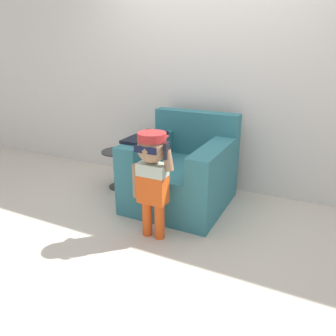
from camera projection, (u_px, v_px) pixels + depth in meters
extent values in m
plane|color=beige|center=(181.00, 205.00, 3.41)|extent=(10.00, 10.00, 0.00)
cube|color=silver|center=(209.00, 72.00, 3.53)|extent=(10.00, 0.05, 2.60)
cube|color=teal|center=(180.00, 185.00, 3.37)|extent=(0.93, 0.99, 0.44)
cube|color=teal|center=(196.00, 133.00, 3.56)|extent=(0.93, 0.16, 0.47)
cube|color=teal|center=(146.00, 150.00, 3.33)|extent=(0.22, 0.83, 0.25)
cube|color=teal|center=(212.00, 160.00, 3.03)|extent=(0.22, 0.83, 0.25)
cube|color=black|center=(145.00, 137.00, 3.28)|extent=(0.26, 0.54, 0.03)
cylinder|color=#E05119|center=(147.00, 218.00, 2.83)|extent=(0.09, 0.09, 0.33)
cylinder|color=#E05119|center=(160.00, 221.00, 2.78)|extent=(0.09, 0.09, 0.33)
cube|color=#E05119|center=(153.00, 189.00, 2.70)|extent=(0.24, 0.14, 0.24)
cube|color=#B7C6B2|center=(152.00, 169.00, 2.64)|extent=(0.24, 0.14, 0.10)
sphere|color=#997051|center=(152.00, 148.00, 2.58)|extent=(0.24, 0.24, 0.24)
cylinder|color=#B22828|center=(152.00, 137.00, 2.55)|extent=(0.23, 0.23, 0.07)
cube|color=#B22828|center=(158.00, 137.00, 2.65)|extent=(0.14, 0.11, 0.01)
cube|color=#0F1433|center=(145.00, 150.00, 2.48)|extent=(0.19, 0.01, 0.05)
cylinder|color=#997051|center=(137.00, 181.00, 2.75)|extent=(0.07, 0.07, 0.29)
cylinder|color=#997051|center=(168.00, 160.00, 2.55)|extent=(0.10, 0.07, 0.18)
cube|color=black|center=(167.00, 151.00, 2.51)|extent=(0.02, 0.07, 0.13)
cylinder|color=#333333|center=(119.00, 186.00, 3.84)|extent=(0.22, 0.22, 0.02)
cylinder|color=#333333|center=(118.00, 170.00, 3.77)|extent=(0.06, 0.06, 0.43)
cylinder|color=#333333|center=(117.00, 152.00, 3.69)|extent=(0.35, 0.35, 0.02)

